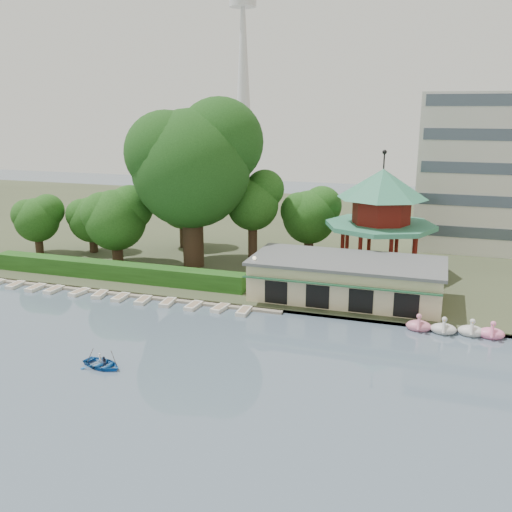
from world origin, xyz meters
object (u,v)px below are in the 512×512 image
at_px(big_tree, 193,160).
at_px(rowboat_with_passengers, 102,361).
at_px(pavilion, 381,211).
at_px(boathouse, 346,279).
at_px(dock, 124,293).

relative_size(big_tree, rowboat_with_passengers, 3.78).
bearing_deg(pavilion, rowboat_with_passengers, -118.93).
distance_m(pavilion, rowboat_with_passengers, 35.18).
bearing_deg(big_tree, pavilion, 10.30).
xyz_separation_m(big_tree, rowboat_with_passengers, (4.14, -26.39, -12.30)).
relative_size(boathouse, pavilion, 1.38).
bearing_deg(boathouse, pavilion, 78.72).
height_order(pavilion, big_tree, big_tree).
relative_size(boathouse, big_tree, 0.96).
distance_m(dock, rowboat_with_passengers, 17.03).
bearing_deg(rowboat_with_passengers, boathouse, 53.92).
bearing_deg(big_tree, dock, -106.11).
bearing_deg(rowboat_with_passengers, big_tree, 98.92).
bearing_deg(big_tree, rowboat_with_passengers, -81.08).
distance_m(dock, pavilion, 29.14).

